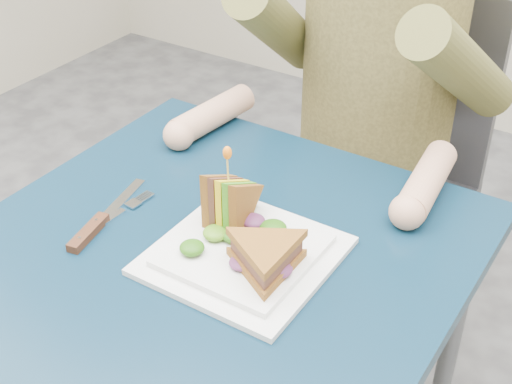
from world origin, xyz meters
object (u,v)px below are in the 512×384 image
Objects in this scene: table at (213,285)px; knife at (95,226)px; fork at (111,218)px; sandwich_flat at (266,256)px; plate at (244,254)px; chair at (386,155)px; diner at (382,19)px; sandwich_upright at (229,203)px.

table is 3.41× the size of knife.
knife is (-0.00, -0.03, 0.00)m from fork.
fork is (-0.29, -0.01, -0.04)m from sandwich_flat.
plate reaches higher than table.
table is at bearing -90.00° from chair.
diner reaches higher than fork.
plate is 0.25m from knife.
table is 1.01× the size of diner.
diner is at bearing 90.02° from sandwich_upright.
fork is at bearing -156.35° from sandwich_upright.
knife is (-0.18, -0.77, 0.20)m from chair.
diner is 0.56m from sandwich_upright.
sandwich_flat is 1.29× the size of sandwich_upright.
fork is (-0.24, -0.03, -0.01)m from plate.
chair is 4.90× the size of sandwich_flat.
diner is 0.64m from sandwich_flat.
chair is 5.18× the size of fork.
knife is (-0.18, -0.66, -0.18)m from diner.
table is 2.88× the size of plate.
plate is 0.24m from fork.
chair reaches higher than knife.
table is at bearing 19.13° from knife.
table is 0.14m from sandwich_upright.
diner is 3.39× the size of knife.
knife is at bearing -105.73° from diner.
chair reaches higher than plate.
sandwich_upright reaches higher than table.
sandwich_flat reaches higher than table.
sandwich_upright is 0.20m from fork.
sandwich_upright is 0.82× the size of fork.
chair reaches higher than sandwich_flat.
fork is (-0.18, -0.73, 0.19)m from chair.
diner is 0.67m from fork.
sandwich_upright is at bearing 23.65° from fork.
diner reaches higher than plate.
sandwich_flat reaches higher than knife.
chair is 0.39m from diner.
sandwich_upright is (-0.11, 0.07, 0.01)m from sandwich_flat.
fork is 0.03m from knife.
chair is 0.78m from fork.
chair is 0.77m from sandwich_flat.
diner reaches higher than knife.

